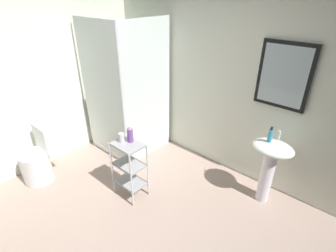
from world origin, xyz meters
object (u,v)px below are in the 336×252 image
Objects in this scene: pedestal_sink at (270,160)px; hand_soap_bottle at (270,135)px; shower_stall at (129,122)px; rinse_cup at (122,138)px; conditioner_bottle_purple at (130,135)px; toilet at (39,159)px; storage_cart at (129,165)px.

hand_soap_bottle is at bearing -172.71° from pedestal_sink.
shower_stall is 1.08m from rinse_cup.
pedestal_sink is 0.32m from hand_soap_bottle.
rinse_cup reaches higher than pedestal_sink.
toilet is at bearing -149.19° from conditioner_bottle_purple.
toilet is at bearing -146.02° from pedestal_sink.
shower_stall reaches higher than toilet.
hand_soap_bottle is 0.91× the size of conditioner_bottle_purple.
toilet is at bearing -145.52° from hand_soap_bottle.
toilet is at bearing -150.30° from rinse_cup.
pedestal_sink is 7.48× the size of rinse_cup.
storage_cart is at bearing 28.23° from toilet.
shower_stall is at bearing 76.81° from toilet.
shower_stall is 10.78× the size of hand_soap_bottle.
storage_cart is 1.65m from hand_soap_bottle.
pedestal_sink is at bearing 33.98° from toilet.
shower_stall reaches higher than hand_soap_bottle.
hand_soap_bottle is at bearing 37.95° from rinse_cup.
shower_stall is at bearing 136.19° from rinse_cup.
rinse_cup is (-0.09, -0.01, 0.36)m from storage_cart.
conditioner_bottle_purple reaches higher than rinse_cup.
rinse_cup reaches higher than storage_cart.
storage_cart is 6.83× the size of rinse_cup.
shower_stall is 18.47× the size of rinse_cup.
storage_cart is 3.99× the size of hand_soap_bottle.
pedestal_sink is 1.64m from storage_cart.
shower_stall is at bearing 139.77° from storage_cart.
hand_soap_bottle is at bearing 34.48° from toilet.
storage_cart is (-1.28, -1.02, -0.14)m from pedestal_sink.
pedestal_sink is (2.11, 0.32, 0.12)m from shower_stall.
toilet is 1.03× the size of storage_cart.
storage_cart is 3.61× the size of conditioner_bottle_purple.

